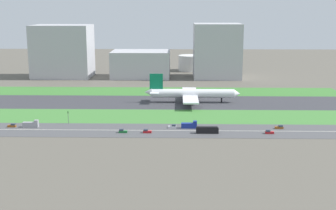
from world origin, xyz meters
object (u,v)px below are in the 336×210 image
traffic_light (68,116)px  car_6 (173,127)px  truck_0 (190,125)px  fuel_tank_west (191,63)px  car_4 (12,126)px  car_5 (147,131)px  hangar_building (141,64)px  office_tower (217,51)px  airliner (190,94)px  bus_0 (207,130)px  terminal_building (63,51)px  car_3 (269,132)px  truck_1 (31,124)px  car_1 (279,127)px  car_2 (123,131)px

traffic_light → car_6: bearing=-7.8°
truck_0 → fuel_tank_west: fuel_tank_west is taller
truck_0 → car_4: size_ratio=1.91×
car_5 → hangar_building: size_ratio=0.08×
car_4 → office_tower: size_ratio=0.09×
airliner → bus_0: (6.78, -78.00, -4.41)m
truck_0 → terminal_building: (-113.12, 182.00, 22.26)m
terminal_building → fuel_tank_west: (119.37, 45.00, -16.09)m
airliner → car_3: size_ratio=14.77×
truck_1 → terminal_building: 185.35m
bus_0 → traffic_light: 78.62m
traffic_light → car_5: bearing=-21.7°
truck_0 → truck_1: size_ratio=1.00×
car_1 → car_2: bearing=-173.2°
truck_0 → car_1: bearing=0.0°
car_4 → car_2: size_ratio=1.00×
car_1 → car_4: 144.74m
car_5 → car_6: same height
airliner → car_1: size_ratio=14.77×
car_3 → car_2: (-75.82, 0.00, 0.00)m
car_2 → truck_1: bearing=-11.1°
fuel_tank_west → car_1: bearing=-79.5°
car_6 → terminal_building: size_ratio=0.08×
car_2 → traffic_light: 37.40m
truck_0 → office_tower: size_ratio=0.17×
car_2 → terminal_building: bearing=-67.9°
hangar_building → fuel_tank_west: size_ratio=2.12×
truck_0 → office_tower: 185.71m
car_5 → car_3: same height
office_tower → fuel_tank_west: (-22.71, 45.00, -16.78)m
airliner → fuel_tank_west: bearing=88.5°
bus_0 → airliner: bearing=-85.0°
car_6 → terminal_building: (-104.05, 182.00, 23.01)m
airliner → car_4: size_ratio=14.77×
truck_0 → traffic_light: 68.10m
car_5 → bus_0: 31.27m
car_5 → truck_1: truck_1 is taller
office_tower → fuel_tank_west: size_ratio=1.98×
car_3 → car_2: size_ratio=1.00×
traffic_light → truck_1: bearing=-156.6°
terminal_building → car_5: bearing=-64.7°
terminal_building → fuel_tank_west: 128.58m
car_4 → car_2: 62.28m
car_4 → office_tower: (125.41, 182.00, 23.70)m
car_4 → truck_0: bearing=-0.0°
truck_0 → office_tower: (28.96, 182.00, 22.95)m
truck_1 → hangar_building: size_ratio=0.16×
car_4 → hangar_building: size_ratio=0.08×
car_4 → car_5: bearing=-7.7°
car_6 → hangar_building: bearing=99.9°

